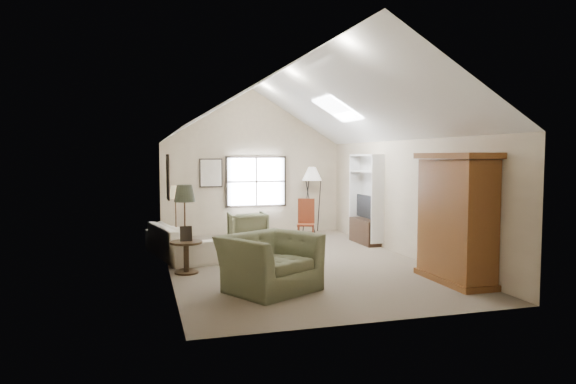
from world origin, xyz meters
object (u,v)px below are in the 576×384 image
object	(u,v)px
armchair_near	(270,263)
armchair_far	(248,229)
side_chair	(306,221)
armoire	(456,218)
sofa	(180,241)
coffee_table	(281,251)
side_table	(186,257)

from	to	relation	value
armchair_near	armchair_far	distance (m)	4.19
armchair_far	side_chair	size ratio (longest dim) A/B	0.82
armoire	side_chair	bearing A→B (deg)	105.00
sofa	coffee_table	world-z (taller)	sofa
coffee_table	side_table	xyz separation A→B (m)	(-1.98, -0.60, 0.10)
armoire	side_table	distance (m)	4.85
armchair_far	side_table	bearing A→B (deg)	57.95
armoire	armchair_far	bearing A→B (deg)	121.19
armoire	armchair_far	world-z (taller)	armoire
armoire	side_table	xyz separation A→B (m)	(-4.38, 1.92, -0.80)
armoire	sofa	size ratio (longest dim) A/B	0.93
armoire	armchair_far	distance (m)	5.28
sofa	side_table	bearing A→B (deg)	167.22
sofa	coffee_table	xyz separation A→B (m)	(1.98, -1.00, -0.15)
armchair_far	side_chair	distance (m)	1.50
armchair_near	armchair_far	world-z (taller)	armchair_near
side_table	side_chair	bearing A→B (deg)	39.66
coffee_table	side_chair	world-z (taller)	side_chair
armchair_far	armoire	bearing A→B (deg)	122.23
armoire	side_table	world-z (taller)	armoire
armchair_near	side_chair	bearing A→B (deg)	35.55
armoire	armchair_far	xyz separation A→B (m)	(-2.71, 4.48, -0.69)
armoire	side_chair	distance (m)	4.73
side_chair	sofa	bearing A→B (deg)	-141.49
side_table	side_chair	world-z (taller)	side_chair
armchair_near	coffee_table	size ratio (longest dim) A/B	1.78
armoire	armchair_near	distance (m)	3.28
armchair_near	sofa	bearing A→B (deg)	80.97
armoire	side_table	bearing A→B (deg)	156.35
armoire	armchair_near	world-z (taller)	armoire
armchair_far	side_chair	xyz separation A→B (m)	(1.49, 0.06, 0.14)
armchair_near	side_table	xyz separation A→B (m)	(-1.18, 1.60, -0.15)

